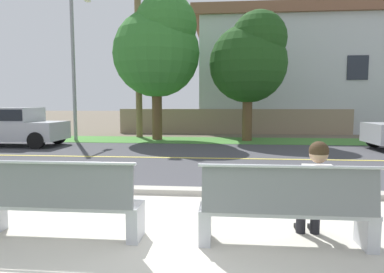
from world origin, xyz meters
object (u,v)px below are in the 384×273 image
at_px(seated_person_white, 315,188).
at_px(shade_tree_far_left, 159,47).
at_px(bench_left, 59,203).
at_px(car_silver_near, 9,125).
at_px(shade_tree_left, 251,58).
at_px(bench_right, 286,209).
at_px(streetlamp, 75,51).

distance_m(seated_person_white, shade_tree_far_left, 12.61).
xyz_separation_m(bench_left, seated_person_white, (3.11, 0.17, 0.21)).
xyz_separation_m(car_silver_near, shade_tree_left, (9.75, 2.66, 2.87)).
bearing_deg(car_silver_near, bench_right, -43.42).
xyz_separation_m(bench_left, shade_tree_left, (3.24, 11.41, 3.26)).
xyz_separation_m(bench_right, streetlamp, (-7.55, 11.28, 3.63)).
distance_m(bench_right, streetlamp, 14.05).
bearing_deg(seated_person_white, bench_left, -176.81).
bearing_deg(seated_person_white, shade_tree_left, 89.33).
distance_m(bench_right, shade_tree_far_left, 12.72).
bearing_deg(shade_tree_far_left, bench_right, -72.38).
bearing_deg(bench_right, car_silver_near, 136.58).
xyz_separation_m(bench_right, car_silver_near, (-9.25, 8.76, 0.39)).
height_order(bench_left, seated_person_white, seated_person_white).
distance_m(car_silver_near, shade_tree_far_left, 7.13).
height_order(bench_right, seated_person_white, seated_person_white).
xyz_separation_m(seated_person_white, shade_tree_far_left, (-4.04, 11.39, 3.61)).
height_order(seated_person_white, car_silver_near, car_silver_near).
height_order(bench_left, car_silver_near, car_silver_near).
bearing_deg(seated_person_white, car_silver_near, 138.27).
relative_size(seated_person_white, car_silver_near, 0.29).
height_order(bench_right, car_silver_near, car_silver_near).
height_order(car_silver_near, shade_tree_far_left, shade_tree_far_left).
bearing_deg(shade_tree_far_left, bench_left, -85.38).
bearing_deg(streetlamp, bench_left, -66.88).
relative_size(car_silver_near, shade_tree_left, 0.75).
height_order(seated_person_white, shade_tree_left, shade_tree_left).
distance_m(seated_person_white, streetlamp, 14.06).
relative_size(streetlamp, shade_tree_far_left, 1.09).
distance_m(car_silver_near, streetlamp, 4.44).
distance_m(shade_tree_far_left, shade_tree_left, 4.21).
bearing_deg(shade_tree_far_left, streetlamp, -175.80).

